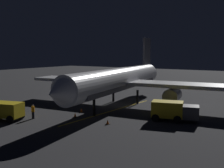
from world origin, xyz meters
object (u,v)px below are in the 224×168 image
catering_truck (173,111)px  traffic_cone_under_wing (81,111)px  ground_crew_worker (33,112)px  traffic_cone_near_right (75,115)px  airliner (121,80)px  baggage_truck (2,111)px  traffic_cone_near_left (108,122)px

catering_truck → traffic_cone_under_wing: catering_truck is taller
ground_crew_worker → traffic_cone_near_right: ground_crew_worker is taller
airliner → catering_truck: 11.90m
baggage_truck → traffic_cone_under_wing: 10.04m
traffic_cone_near_right → traffic_cone_under_wing: 2.75m
airliner → catering_truck: size_ratio=5.99×
traffic_cone_near_left → catering_truck: bearing=-135.8°
baggage_truck → traffic_cone_near_left: 13.02m
baggage_truck → traffic_cone_near_right: baggage_truck is taller
catering_truck → baggage_truck: bearing=31.6°
airliner → traffic_cone_under_wing: 8.57m
catering_truck → traffic_cone_near_left: size_ratio=10.48×
catering_truck → ground_crew_worker: 16.96m
airliner → traffic_cone_near_right: 10.77m
baggage_truck → traffic_cone_under_wing: baggage_truck is taller
airliner → traffic_cone_under_wing: size_ratio=62.81×
traffic_cone_under_wing → traffic_cone_near_right: bearing=113.0°
ground_crew_worker → catering_truck: bearing=-150.6°
airliner → traffic_cone_near_left: 12.23m
traffic_cone_near_left → baggage_truck: bearing=24.0°
ground_crew_worker → traffic_cone_near_right: bearing=-138.5°
traffic_cone_near_right → ground_crew_worker: bearing=41.5°
baggage_truck → ground_crew_worker: 3.67m
traffic_cone_near_left → airliner: bearing=-66.1°
traffic_cone_near_right → catering_truck: bearing=-155.8°
ground_crew_worker → traffic_cone_near_left: bearing=-162.8°
catering_truck → traffic_cone_near_right: (10.95, 4.92, -0.94)m
airliner → traffic_cone_under_wing: bearing=77.7°
ground_crew_worker → traffic_cone_near_left: (-9.15, -2.84, -0.64)m
baggage_truck → traffic_cone_near_right: 8.82m
baggage_truck → catering_truck: 20.55m
airliner → catering_truck: (-10.37, 5.22, -2.62)m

